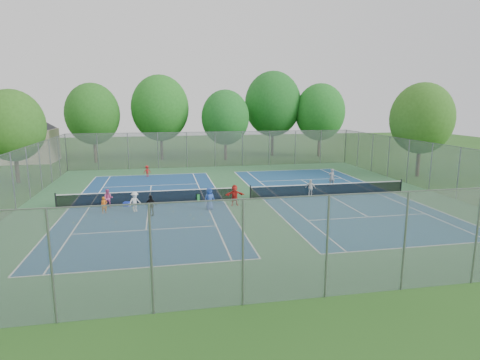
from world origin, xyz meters
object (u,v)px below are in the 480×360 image
net_left (149,197)px  ball_crate (127,204)px  net_right (328,190)px  ball_hopper (198,197)px  instructor (332,177)px

net_left → ball_crate: net_left is taller
net_right → ball_hopper: (-10.39, 0.09, -0.19)m
ball_hopper → net_left: bearing=-178.5°
net_right → ball_hopper: bearing=179.5°
ball_crate → instructor: bearing=12.5°
net_left → net_right: size_ratio=1.00×
net_left → ball_hopper: (3.61, 0.09, -0.19)m
ball_crate → instructor: instructor is taller
net_left → instructor: bearing=11.6°
net_left → instructor: size_ratio=8.22×
net_left → ball_crate: (-1.55, -0.59, -0.29)m
net_left → instructor: (15.66, 3.21, 0.33)m
ball_hopper → ball_crate: bearing=-172.4°
net_left → net_right: same height
net_left → ball_hopper: net_left is taller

